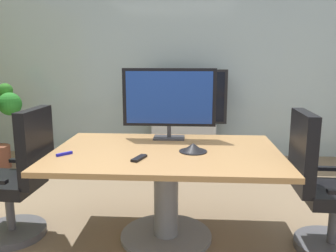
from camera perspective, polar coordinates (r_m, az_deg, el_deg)
The scene contains 9 objects.
wall_back_glass_partition at distance 5.33m, azimuth 0.04°, elevation 9.58°, with size 6.14×0.10×2.67m, color #9EB2B7.
conference_table at distance 2.88m, azimuth -0.32°, elevation -7.74°, with size 1.81×1.19×0.75m.
office_chair_left at distance 3.18m, azimuth -22.99°, elevation -8.74°, with size 0.61×0.58×1.09m.
office_chair_right at distance 2.99m, azimuth 23.72°, elevation -10.05°, with size 0.60×0.58×1.09m.
tv_monitor at distance 3.17m, azimuth 0.19°, elevation 4.33°, with size 0.84×0.18×0.64m.
wall_display_unit at distance 5.08m, azimuth 2.59°, elevation -0.70°, with size 1.20×0.36×1.31m.
conference_phone at distance 2.78m, azimuth 4.08°, elevation -3.57°, with size 0.22×0.22×0.07m.
remote_control at distance 2.59m, azimuth -4.70°, elevation -5.20°, with size 0.05×0.17×0.02m, color black.
whiteboard_marker at distance 2.80m, azimuth -16.42°, elevation -4.34°, with size 0.13×0.02×0.02m, color #1919A5.
Camera 1 is at (0.33, -2.46, 1.50)m, focal length 37.71 mm.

